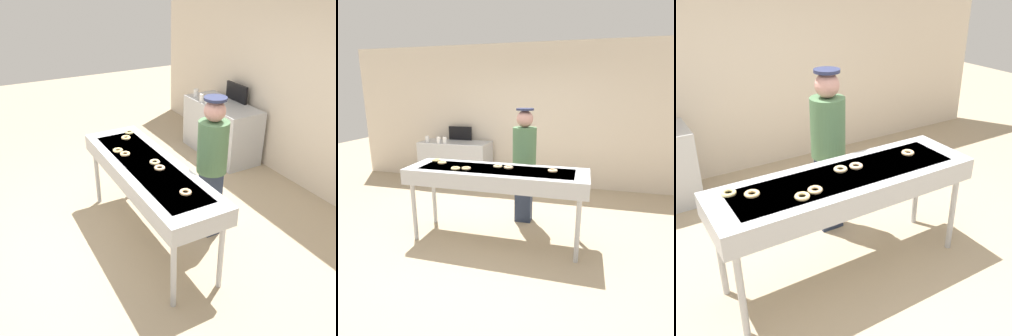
% 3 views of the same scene
% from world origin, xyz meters
% --- Properties ---
extents(ground_plane, '(16.00, 16.00, 0.00)m').
position_xyz_m(ground_plane, '(0.00, 0.00, 0.00)').
color(ground_plane, tan).
extents(back_wall, '(8.00, 0.12, 2.83)m').
position_xyz_m(back_wall, '(0.00, 2.56, 1.42)').
color(back_wall, beige).
rests_on(back_wall, ground).
extents(fryer_conveyor, '(2.28, 0.68, 0.97)m').
position_xyz_m(fryer_conveyor, '(0.00, 0.00, 0.88)').
color(fryer_conveyor, '#B7BABF').
rests_on(fryer_conveyor, ground).
extents(plain_donut_0, '(0.16, 0.16, 0.03)m').
position_xyz_m(plain_donut_0, '(-0.92, 0.18, 0.99)').
color(plain_donut_0, '#EAD488').
rests_on(plain_donut_0, fryer_conveyor).
extents(plain_donut_1, '(0.13, 0.13, 0.03)m').
position_xyz_m(plain_donut_1, '(-0.47, -0.16, 0.99)').
color(plain_donut_1, '#EDCF85').
rests_on(plain_donut_1, fryer_conveyor).
extents(plain_donut_2, '(0.15, 0.15, 0.03)m').
position_xyz_m(plain_donut_2, '(0.00, 0.08, 0.99)').
color(plain_donut_2, beige).
rests_on(plain_donut_2, fryer_conveyor).
extents(plain_donut_3, '(0.14, 0.14, 0.03)m').
position_xyz_m(plain_donut_3, '(0.70, 0.05, 0.99)').
color(plain_donut_3, '#F9CC91').
rests_on(plain_donut_3, fryer_conveyor).
extents(plain_donut_4, '(0.15, 0.15, 0.03)m').
position_xyz_m(plain_donut_4, '(0.15, 0.07, 0.99)').
color(plain_donut_4, beige).
rests_on(plain_donut_4, fryer_conveyor).
extents(plain_donut_5, '(0.15, 0.15, 0.03)m').
position_xyz_m(plain_donut_5, '(-0.78, 0.07, 0.99)').
color(plain_donut_5, '#F7CF89').
rests_on(plain_donut_5, fryer_conveyor).
extents(plain_donut_6, '(0.16, 0.16, 0.03)m').
position_xyz_m(plain_donut_6, '(-0.35, -0.12, 0.99)').
color(plain_donut_6, '#F3CA8C').
rests_on(plain_donut_6, fryer_conveyor).
extents(worker_baker, '(0.34, 0.34, 1.69)m').
position_xyz_m(worker_baker, '(0.22, 0.69, 0.97)').
color(worker_baker, '#27314A').
rests_on(worker_baker, ground).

